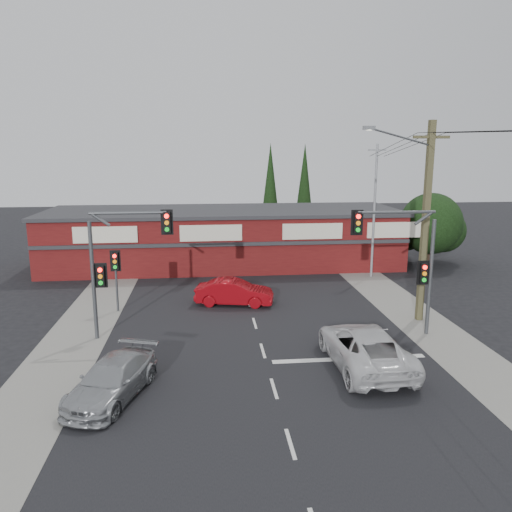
{
  "coord_description": "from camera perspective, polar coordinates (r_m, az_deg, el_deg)",
  "views": [
    {
      "loc": [
        -2.39,
        -20.55,
        8.56
      ],
      "look_at": [
        0.04,
        3.0,
        3.55
      ],
      "focal_mm": 35.0,
      "sensor_mm": 36.0,
      "label": 1
    }
  ],
  "objects": [
    {
      "name": "utility_pole",
      "position": [
        26.07,
        18.58,
        4.36
      ],
      "size": [
        4.38,
        0.59,
        10.0
      ],
      "color": "brown",
      "rests_on": "ground"
    },
    {
      "name": "pedestal_signal",
      "position": [
        27.68,
        -15.75,
        -1.36
      ],
      "size": [
        0.55,
        0.27,
        3.38
      ],
      "color": "#47494C",
      "rests_on": "ground"
    },
    {
      "name": "road_strip",
      "position": [
        27.05,
        -0.52,
        -6.49
      ],
      "size": [
        14.0,
        70.0,
        0.01
      ],
      "primitive_type": "cube",
      "color": "black",
      "rests_on": "ground"
    },
    {
      "name": "traffic_mast_right",
      "position": [
        23.9,
        17.01,
        0.29
      ],
      "size": [
        3.96,
        0.27,
        5.97
      ],
      "color": "#47494C",
      "rests_on": "ground"
    },
    {
      "name": "traffic_mast_left",
      "position": [
        23.37,
        -15.71,
        0.07
      ],
      "size": [
        3.77,
        0.27,
        5.97
      ],
      "color": "#47494C",
      "rests_on": "ground"
    },
    {
      "name": "lane_dashes",
      "position": [
        27.09,
        -0.53,
        -6.44
      ],
      "size": [
        0.12,
        47.7,
        0.01
      ],
      "color": "silver",
      "rests_on": "ground"
    },
    {
      "name": "ground",
      "position": [
        22.39,
        0.7,
        -10.53
      ],
      "size": [
        120.0,
        120.0,
        0.0
      ],
      "primitive_type": "plane",
      "color": "black",
      "rests_on": "ground"
    },
    {
      "name": "conifer_far",
      "position": [
        47.59,
        5.56,
        8.18
      ],
      "size": [
        1.8,
        1.8,
        9.25
      ],
      "color": "#2D2116",
      "rests_on": "ground"
    },
    {
      "name": "conifer_near",
      "position": [
        45.04,
        1.65,
        8.02
      ],
      "size": [
        1.8,
        1.8,
        9.25
      ],
      "color": "#2D2116",
      "rests_on": "ground"
    },
    {
      "name": "tree_cluster",
      "position": [
        40.24,
        19.33,
        3.18
      ],
      "size": [
        5.9,
        5.1,
        5.5
      ],
      "color": "#2D2116",
      "rests_on": "ground"
    },
    {
      "name": "power_lines",
      "position": [
        21.1,
        25.72,
        12.1
      ],
      "size": [
        2.01,
        29.0,
        1.22
      ],
      "color": "black",
      "rests_on": "ground"
    },
    {
      "name": "stop_line",
      "position": [
        21.69,
        10.58,
        -11.47
      ],
      "size": [
        6.5,
        0.35,
        0.01
      ],
      "primitive_type": "cube",
      "color": "silver",
      "rests_on": "ground"
    },
    {
      "name": "verge_right",
      "position": [
        29.06,
        16.49,
        -5.67
      ],
      "size": [
        3.0,
        70.0,
        0.02
      ],
      "primitive_type": "cube",
      "color": "gray",
      "rests_on": "ground"
    },
    {
      "name": "steel_pole",
      "position": [
        34.7,
        13.37,
        5.24
      ],
      "size": [
        1.2,
        0.16,
        9.0
      ],
      "color": "gray",
      "rests_on": "ground"
    },
    {
      "name": "verge_left",
      "position": [
        27.62,
        -18.49,
        -6.72
      ],
      "size": [
        3.0,
        70.0,
        0.02
      ],
      "primitive_type": "cube",
      "color": "gray",
      "rests_on": "ground"
    },
    {
      "name": "shop_building",
      "position": [
        38.1,
        -3.71,
        2.21
      ],
      "size": [
        27.3,
        8.4,
        4.22
      ],
      "color": "#511011",
      "rests_on": "ground"
    },
    {
      "name": "silver_suv",
      "position": [
        18.76,
        -16.12,
        -13.41
      ],
      "size": [
        3.26,
        5.01,
        1.35
      ],
      "primitive_type": "imported",
      "rotation": [
        0.0,
        0.0,
        -0.32
      ],
      "color": "#A0A3A5",
      "rests_on": "ground"
    },
    {
      "name": "red_sedan",
      "position": [
        28.29,
        -2.5,
        -4.15
      ],
      "size": [
        4.58,
        2.35,
        1.44
      ],
      "primitive_type": "imported",
      "rotation": [
        0.0,
        0.0,
        1.37
      ],
      "color": "maroon",
      "rests_on": "ground"
    },
    {
      "name": "white_suv",
      "position": [
        20.86,
        12.31,
        -10.14
      ],
      "size": [
        2.84,
        5.93,
        1.63
      ],
      "primitive_type": "imported",
      "rotation": [
        0.0,
        0.0,
        3.17
      ],
      "color": "silver",
      "rests_on": "ground"
    }
  ]
}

